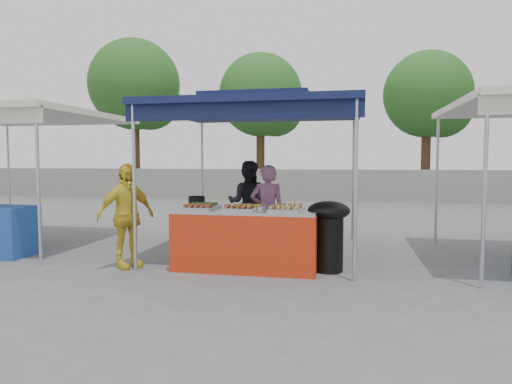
% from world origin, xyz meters
% --- Properties ---
extents(ground_plane, '(80.00, 80.00, 0.00)m').
position_xyz_m(ground_plane, '(0.00, 0.00, 0.00)').
color(ground_plane, '#58585A').
extents(back_wall, '(40.00, 0.25, 1.20)m').
position_xyz_m(back_wall, '(0.00, 11.00, 0.60)').
color(back_wall, gray).
rests_on(back_wall, ground_plane).
extents(main_canopy, '(3.20, 3.20, 2.57)m').
position_xyz_m(main_canopy, '(0.00, 0.97, 2.37)').
color(main_canopy, '#B7B7BE').
rests_on(main_canopy, ground_plane).
extents(neighbor_stall_left, '(3.20, 3.20, 2.57)m').
position_xyz_m(neighbor_stall_left, '(-4.50, 0.57, 1.60)').
color(neighbor_stall_left, '#B7B7BE').
rests_on(neighbor_stall_left, ground_plane).
extents(tree_0, '(4.05, 4.05, 6.95)m').
position_xyz_m(tree_0, '(-7.90, 12.93, 4.76)').
color(tree_0, '#3F2A18').
rests_on(tree_0, ground_plane).
extents(tree_1, '(3.61, 3.57, 6.13)m').
position_xyz_m(tree_1, '(-2.19, 13.16, 4.19)').
color(tree_1, '#3F2A18').
rests_on(tree_1, ground_plane).
extents(tree_2, '(3.46, 3.39, 5.82)m').
position_xyz_m(tree_2, '(4.55, 12.80, 3.98)').
color(tree_2, '#3F2A18').
rests_on(tree_2, ground_plane).
extents(vendor_table, '(2.00, 0.80, 0.85)m').
position_xyz_m(vendor_table, '(0.00, -0.10, 0.43)').
color(vendor_table, red).
rests_on(vendor_table, ground_plane).
extents(food_tray_fl, '(0.42, 0.30, 0.07)m').
position_xyz_m(food_tray_fl, '(-0.63, -0.34, 0.88)').
color(food_tray_fl, silver).
rests_on(food_tray_fl, vendor_table).
extents(food_tray_fm, '(0.42, 0.30, 0.07)m').
position_xyz_m(food_tray_fm, '(-0.04, -0.34, 0.88)').
color(food_tray_fm, silver).
rests_on(food_tray_fm, vendor_table).
extents(food_tray_fr, '(0.42, 0.30, 0.07)m').
position_xyz_m(food_tray_fr, '(0.57, -0.34, 0.88)').
color(food_tray_fr, silver).
rests_on(food_tray_fr, vendor_table).
extents(food_tray_bl, '(0.42, 0.30, 0.07)m').
position_xyz_m(food_tray_bl, '(-0.66, 0.00, 0.88)').
color(food_tray_bl, silver).
rests_on(food_tray_bl, vendor_table).
extents(food_tray_bm, '(0.42, 0.30, 0.07)m').
position_xyz_m(food_tray_bm, '(0.03, -0.01, 0.88)').
color(food_tray_bm, silver).
rests_on(food_tray_bm, vendor_table).
extents(food_tray_br, '(0.42, 0.30, 0.07)m').
position_xyz_m(food_tray_br, '(0.61, -0.05, 0.88)').
color(food_tray_br, silver).
rests_on(food_tray_br, vendor_table).
extents(cooking_pot, '(0.25, 0.25, 0.15)m').
position_xyz_m(cooking_pot, '(-0.86, 0.28, 0.92)').
color(cooking_pot, black).
rests_on(cooking_pot, vendor_table).
extents(skewer_cup, '(0.08, 0.08, 0.10)m').
position_xyz_m(skewer_cup, '(-0.25, -0.37, 0.90)').
color(skewer_cup, '#B7B7BE').
rests_on(skewer_cup, vendor_table).
extents(wok_burner, '(0.59, 0.59, 0.99)m').
position_xyz_m(wok_burner, '(1.15, -0.00, 0.59)').
color(wok_burner, black).
rests_on(wok_burner, ground_plane).
extents(crate_left, '(0.49, 0.35, 0.30)m').
position_xyz_m(crate_left, '(-0.37, 0.62, 0.15)').
color(crate_left, '#132F9E').
rests_on(crate_left, ground_plane).
extents(crate_right, '(0.51, 0.36, 0.31)m').
position_xyz_m(crate_right, '(0.42, 0.41, 0.15)').
color(crate_right, '#132F9E').
rests_on(crate_right, ground_plane).
extents(crate_stacked, '(0.50, 0.35, 0.30)m').
position_xyz_m(crate_stacked, '(0.42, 0.41, 0.46)').
color(crate_stacked, '#132F9E').
rests_on(crate_stacked, crate_right).
extents(vendor_woman, '(0.60, 0.46, 1.47)m').
position_xyz_m(vendor_woman, '(0.17, 0.68, 0.74)').
color(vendor_woman, '#865579').
rests_on(vendor_woman, ground_plane).
extents(helper_man, '(0.79, 0.63, 1.53)m').
position_xyz_m(helper_man, '(-0.38, 1.71, 0.77)').
color(helper_man, black).
rests_on(helper_man, ground_plane).
extents(customer_person, '(0.79, 0.94, 1.50)m').
position_xyz_m(customer_person, '(-1.71, -0.35, 0.75)').
color(customer_person, gold).
rests_on(customer_person, ground_plane).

